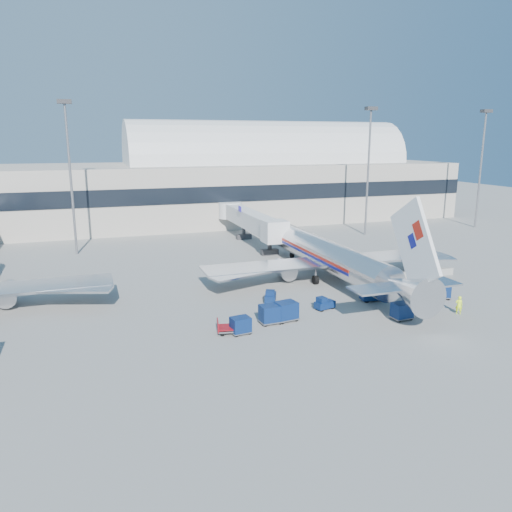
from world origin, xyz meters
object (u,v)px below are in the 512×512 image
object	(u,v)px
barrier_far	(442,272)
tug_lead	(324,304)
airliner_main	(332,257)
cart_train_b	(270,314)
mast_east	(369,153)
barrier_near	(398,276)
tug_left	(270,296)
cart_train_a	(286,311)
mast_west	(69,155)
mast_far_east	(482,151)
barrier_mid	(421,274)
cart_train_c	(241,325)
jetbridge_near	(248,219)
tug_right	(371,294)
cart_solo_near	(402,311)
cart_solo_far	(440,290)
cart_open_red	(231,328)
ramp_worker	(459,305)

from	to	relation	value
barrier_far	tug_lead	size ratio (longest dim) A/B	1.32
airliner_main	cart_train_b	distance (m)	17.01
mast_east	barrier_near	size ratio (longest dim) A/B	7.53
tug_lead	barrier_near	bearing A→B (deg)	12.24
tug_left	cart_train_a	xyz separation A→B (m)	(-0.54, -5.78, 0.35)
mast_west	cart_train_a	distance (m)	43.86
barrier_far	cart_train_b	xyz separation A→B (m)	(-26.92, -9.06, 0.51)
mast_far_east	barrier_mid	distance (m)	46.10
tug_lead	cart_train_c	xyz separation A→B (m)	(-10.08, -3.60, 0.21)
jetbridge_near	tug_lead	world-z (taller)	jetbridge_near
mast_far_east	tug_right	distance (m)	57.94
barrier_near	tug_right	size ratio (longest dim) A/B	1.13
cart_solo_near	cart_solo_far	distance (m)	9.01
barrier_near	tug_right	world-z (taller)	tug_right
mast_west	tug_right	size ratio (longest dim) A/B	8.53
cart_train_c	cart_open_red	distance (m)	1.00
airliner_main	cart_solo_far	distance (m)	13.22
mast_west	mast_east	size ratio (longest dim) A/B	1.00
mast_west	ramp_worker	distance (m)	56.30
jetbridge_near	tug_right	size ratio (longest dim) A/B	10.38
mast_west	ramp_worker	size ratio (longest dim) A/B	12.07
jetbridge_near	cart_solo_near	xyz separation A→B (m)	(2.49, -40.96, -3.04)
mast_west	cart_solo_near	bearing A→B (deg)	-53.15
barrier_far	cart_train_b	distance (m)	28.41
mast_west	mast_east	world-z (taller)	same
mast_far_east	barrier_near	world-z (taller)	mast_far_east
cart_train_c	cart_train_a	bearing A→B (deg)	10.88
mast_west	barrier_mid	xyz separation A→B (m)	(41.30, -28.00, -14.34)
barrier_near	barrier_mid	bearing A→B (deg)	0.00
cart_solo_near	cart_solo_far	world-z (taller)	cart_solo_far
cart_train_b	mast_far_east	bearing A→B (deg)	29.28
mast_far_east	cart_open_red	xyz separation A→B (m)	(-61.58, -38.21, -14.34)
airliner_main	mast_far_east	distance (m)	53.06
mast_far_east	tug_left	size ratio (longest dim) A/B	9.23
cart_solo_near	ramp_worker	xyz separation A→B (m)	(6.30, -0.52, 0.05)
airliner_main	mast_west	distance (m)	41.12
tug_right	cart_solo_far	size ratio (longest dim) A/B	1.04
cart_solo_near	tug_left	bearing A→B (deg)	134.30
cart_train_c	cart_open_red	size ratio (longest dim) A/B	0.74
barrier_near	cart_train_a	xyz separation A→B (m)	(-18.65, -8.86, 0.55)
tug_lead	cart_solo_far	world-z (taller)	cart_solo_far
mast_west	tug_right	bearing A→B (deg)	-48.37
barrier_far	cart_train_c	bearing A→B (deg)	-160.68
mast_west	cart_train_a	xyz separation A→B (m)	(19.35, -36.86, -13.79)
cart_train_c	cart_solo_far	bearing A→B (deg)	-1.65
mast_west	cart_train_c	size ratio (longest dim) A/B	11.63
barrier_near	tug_left	bearing A→B (deg)	-170.35
barrier_near	cart_train_b	size ratio (longest dim) A/B	1.40
barrier_near	tug_lead	size ratio (longest dim) A/B	1.32
jetbridge_near	cart_solo_far	size ratio (longest dim) A/B	10.75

